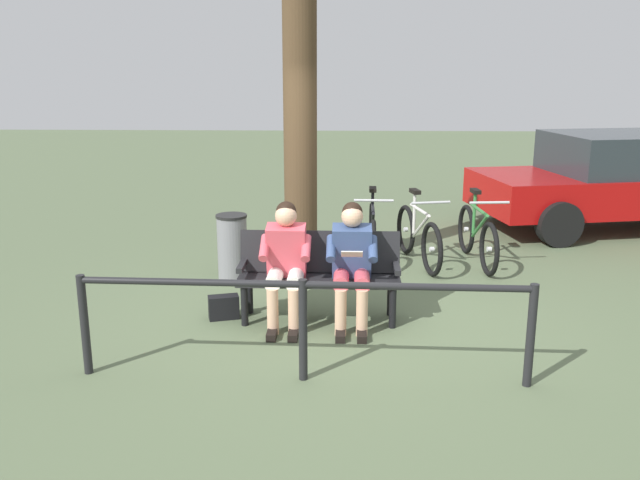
% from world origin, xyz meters
% --- Properties ---
extents(ground_plane, '(40.00, 40.00, 0.00)m').
position_xyz_m(ground_plane, '(0.00, 0.00, 0.00)').
color(ground_plane, '#566647').
extents(bench, '(1.60, 0.49, 0.87)m').
position_xyz_m(bench, '(0.29, -0.16, 0.51)').
color(bench, black).
rests_on(bench, ground).
extents(person_reading, '(0.49, 0.77, 1.20)m').
position_xyz_m(person_reading, '(-0.03, 0.01, 0.66)').
color(person_reading, '#334772').
rests_on(person_reading, ground).
extents(person_companion, '(0.49, 0.77, 1.20)m').
position_xyz_m(person_companion, '(0.61, 0.00, 0.66)').
color(person_companion, '#D84C59').
rests_on(person_companion, ground).
extents(handbag, '(0.33, 0.22, 0.24)m').
position_xyz_m(handbag, '(1.25, -0.09, 0.12)').
color(handbag, black).
rests_on(handbag, ground).
extents(tree_trunk, '(0.39, 0.39, 3.47)m').
position_xyz_m(tree_trunk, '(0.56, -1.64, 1.74)').
color(tree_trunk, '#4C3823').
rests_on(tree_trunk, ground).
extents(litter_bin, '(0.37, 0.37, 0.79)m').
position_xyz_m(litter_bin, '(1.36, -1.37, 0.39)').
color(litter_bin, slate).
rests_on(litter_bin, ground).
extents(bicycle_black, '(0.48, 1.68, 0.94)m').
position_xyz_m(bicycle_black, '(-1.65, -2.13, 0.36)').
color(bicycle_black, black).
rests_on(bicycle_black, ground).
extents(bicycle_silver, '(0.54, 1.65, 0.94)m').
position_xyz_m(bicycle_silver, '(-0.90, -2.09, 0.36)').
color(bicycle_silver, black).
rests_on(bicycle_silver, ground).
extents(bicycle_purple, '(0.48, 1.68, 0.94)m').
position_xyz_m(bicycle_purple, '(-0.32, -2.21, 0.36)').
color(bicycle_purple, black).
rests_on(bicycle_purple, ground).
extents(railing_fence, '(3.64, 0.18, 0.85)m').
position_xyz_m(railing_fence, '(0.37, 1.24, 0.61)').
color(railing_fence, black).
rests_on(railing_fence, ground).
extents(parked_car, '(4.47, 2.63, 1.47)m').
position_xyz_m(parked_car, '(-4.20, -4.19, 0.77)').
color(parked_car, '#A50C0C').
rests_on(parked_car, ground).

